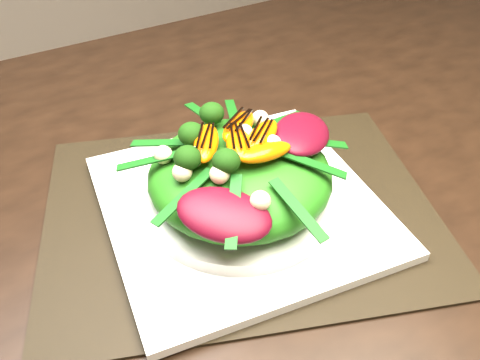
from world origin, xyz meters
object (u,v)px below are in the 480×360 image
plate_base (240,205)px  lettuce_mound (240,175)px  salad_bowl (240,196)px  orange_segment (225,130)px  placemat (240,209)px  dining_table (370,126)px

plate_base → lettuce_mound: 0.04m
plate_base → lettuce_mound: (0.00, 0.00, 0.04)m
salad_bowl → orange_segment: 0.08m
orange_segment → plate_base: bearing=-88.3°
orange_segment → lettuce_mound: bearing=-88.3°
placemat → salad_bowl: size_ratio=2.00×
lettuce_mound → orange_segment: bearing=91.7°
orange_segment → placemat: bearing=-88.3°
lettuce_mound → placemat: bearing=90.0°
dining_table → orange_segment: 0.30m
placemat → dining_table: bearing=15.9°
plate_base → lettuce_mound: size_ratio=1.47×
plate_base → dining_table: bearing=15.9°
plate_base → salad_bowl: salad_bowl is taller
lettuce_mound → dining_table: bearing=15.9°
salad_bowl → plate_base: bearing=-90.0°
dining_table → orange_segment: size_ratio=26.09×
salad_bowl → lettuce_mound: 0.03m
salad_bowl → orange_segment: size_ratio=3.55×
plate_base → salad_bowl: (0.00, 0.00, 0.01)m
lettuce_mound → salad_bowl: bearing=90.0°
lettuce_mound → plate_base: bearing=-90.0°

